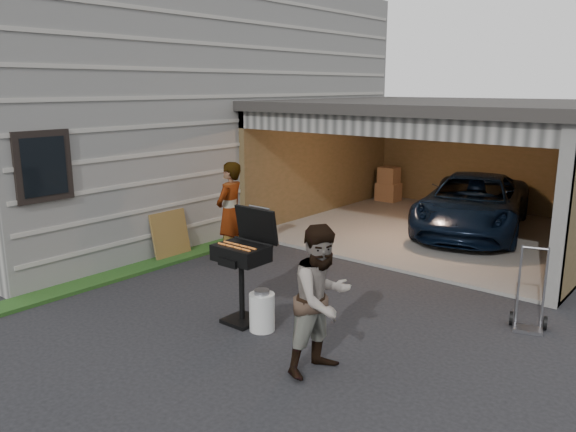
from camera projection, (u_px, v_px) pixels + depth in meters
The scene contains 11 objects.
ground at pixel (196, 313), 8.12m from camera, with size 80.00×80.00×0.00m, color black.
house at pixel (153, 104), 14.22m from camera, with size 7.00×11.00×5.50m, color #474744.
groundcover_strip at pixel (51, 294), 8.75m from camera, with size 0.50×8.00×0.06m, color #193814.
garage at pixel (450, 148), 12.32m from camera, with size 6.80×6.30×2.90m.
minivan at pixel (473, 206), 12.34m from camera, with size 2.07×4.48×1.25m, color black.
woman at pixel (230, 212), 10.32m from camera, with size 0.68×0.45×1.87m, color silver.
man at pixel (322, 300), 6.28m from camera, with size 0.84×0.66×1.74m, color #49301C.
bbq_grill at pixel (243, 257), 7.62m from camera, with size 0.71×0.62×1.58m.
propane_tank at pixel (262, 312), 7.49m from camera, with size 0.34×0.34×0.51m, color silver.
plywood_panel at pixel (170, 235), 10.63m from camera, with size 0.04×0.81×0.91m, color brown.
hand_truck at pixel (529, 313), 7.54m from camera, with size 0.51×0.45×1.15m.
Camera 1 is at (5.86, -5.00, 3.20)m, focal length 35.00 mm.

